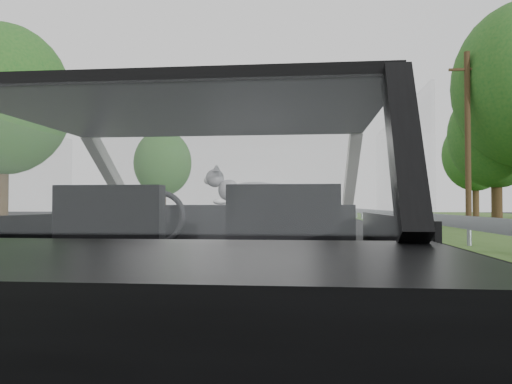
% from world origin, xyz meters
% --- Properties ---
extents(subject_car, '(1.80, 4.00, 1.45)m').
position_xyz_m(subject_car, '(0.00, 0.00, 0.72)').
color(subject_car, black).
rests_on(subject_car, ground).
extents(dashboard, '(1.58, 0.45, 0.30)m').
position_xyz_m(dashboard, '(0.00, 0.62, 0.85)').
color(dashboard, black).
rests_on(dashboard, subject_car).
extents(driver_seat, '(0.50, 0.72, 0.42)m').
position_xyz_m(driver_seat, '(-0.40, -0.29, 0.88)').
color(driver_seat, black).
rests_on(driver_seat, subject_car).
extents(passenger_seat, '(0.50, 0.72, 0.42)m').
position_xyz_m(passenger_seat, '(0.40, -0.29, 0.88)').
color(passenger_seat, black).
rests_on(passenger_seat, subject_car).
extents(steering_wheel, '(0.36, 0.36, 0.04)m').
position_xyz_m(steering_wheel, '(-0.40, 0.33, 0.92)').
color(steering_wheel, black).
rests_on(steering_wheel, dashboard).
extents(cat, '(0.59, 0.20, 0.26)m').
position_xyz_m(cat, '(0.16, 0.62, 1.09)').
color(cat, '#9B9BA2').
rests_on(cat, dashboard).
extents(guardrail, '(0.05, 90.00, 0.32)m').
position_xyz_m(guardrail, '(4.30, 10.00, 0.58)').
color(guardrail, gray).
rests_on(guardrail, ground).
extents(other_car, '(2.20, 4.23, 1.33)m').
position_xyz_m(other_car, '(0.50, 19.09, 0.66)').
color(other_car, '#B9B9B9').
rests_on(other_car, ground).
extents(highway_sign, '(0.52, 1.00, 2.62)m').
position_xyz_m(highway_sign, '(5.02, 24.04, 1.31)').
color(highway_sign, '#0B4816').
rests_on(highway_sign, ground).
extents(utility_pole, '(0.26, 0.26, 7.34)m').
position_xyz_m(utility_pole, '(7.08, 18.62, 3.67)').
color(utility_pole, '#45311A').
rests_on(utility_pole, ground).
extents(tree_2, '(5.52, 5.52, 6.68)m').
position_xyz_m(tree_2, '(9.46, 22.10, 3.34)').
color(tree_2, '#1A501C').
rests_on(tree_2, ground).
extents(tree_3, '(6.92, 6.92, 7.95)m').
position_xyz_m(tree_3, '(14.25, 39.89, 3.98)').
color(tree_3, '#1A501C').
rests_on(tree_3, ground).
extents(tree_5, '(6.65, 6.65, 8.36)m').
position_xyz_m(tree_5, '(-12.17, 16.93, 4.18)').
color(tree_5, '#1A501C').
rests_on(tree_5, ground).
extents(tree_6, '(4.26, 4.26, 6.04)m').
position_xyz_m(tree_6, '(-9.48, 31.01, 3.02)').
color(tree_6, '#1A501C').
rests_on(tree_6, ground).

